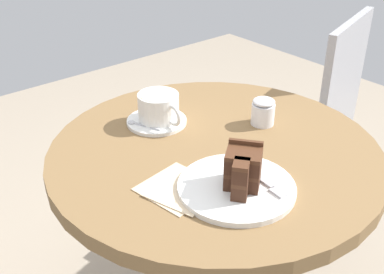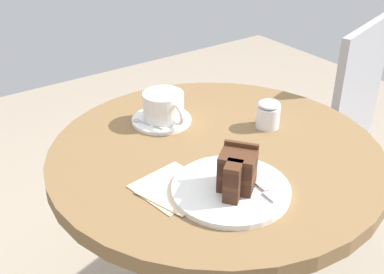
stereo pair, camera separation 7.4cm
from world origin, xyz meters
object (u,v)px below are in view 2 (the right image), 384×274
at_px(cake_plate, 231,189).
at_px(cake_slice, 237,172).
at_px(napkin, 175,188).
at_px(saucer, 162,120).
at_px(fork, 261,187).
at_px(teaspoon, 144,123).
at_px(cafe_chair, 325,123).
at_px(coffee_cup, 164,106).
at_px(sugar_pot, 268,114).

bearing_deg(cake_plate, cake_slice, 30.44).
relative_size(cake_slice, napkin, 0.61).
distance_m(saucer, fork, 0.37).
bearing_deg(cake_plate, teaspoon, -179.81).
relative_size(saucer, cafe_chair, 0.17).
relative_size(saucer, teaspoon, 1.67).
height_order(teaspoon, fork, fork).
bearing_deg(cafe_chair, fork, 12.70).
bearing_deg(coffee_cup, teaspoon, -99.21).
bearing_deg(napkin, cafe_chair, 107.99).
relative_size(coffee_cup, fork, 0.99).
xyz_separation_m(teaspoon, sugar_pot, (0.18, 0.25, 0.02)).
bearing_deg(teaspoon, sugar_pot, -146.59).
relative_size(fork, napkin, 0.83).
relative_size(coffee_cup, cake_slice, 1.34).
bearing_deg(saucer, coffee_cup, 37.90).
distance_m(teaspoon, cake_plate, 0.33).
bearing_deg(coffee_cup, cafe_chair, 89.77).
bearing_deg(coffee_cup, saucer, -142.10).
bearing_deg(saucer, cake_plate, -8.21).
xyz_separation_m(coffee_cup, cafe_chair, (0.00, 0.64, -0.24)).
bearing_deg(coffee_cup, cake_slice, -7.99).
bearing_deg(cake_plate, coffee_cup, 170.88).
height_order(napkin, sugar_pot, sugar_pot).
height_order(napkin, cafe_chair, cafe_chair).
bearing_deg(saucer, fork, -0.36).
distance_m(saucer, cafe_chair, 0.67).
relative_size(cafe_chair, sugar_pot, 12.57).
bearing_deg(coffee_cup, cake_plate, -9.12).
relative_size(coffee_cup, cake_plate, 0.58).
height_order(coffee_cup, cake_plate, coffee_cup).
bearing_deg(cafe_chair, teaspoon, -17.47).
bearing_deg(teaspoon, cafe_chair, -112.28).
relative_size(saucer, cake_plate, 0.63).
xyz_separation_m(fork, sugar_pot, (-0.20, 0.20, 0.02)).
height_order(teaspoon, cafe_chair, cafe_chair).
distance_m(cake_slice, fork, 0.06).
bearing_deg(sugar_pot, fork, -45.77).
xyz_separation_m(coffee_cup, cake_slice, (0.33, -0.05, 0.01)).
bearing_deg(saucer, napkin, -27.02).
bearing_deg(saucer, cake_slice, -7.12).
relative_size(cake_slice, fork, 0.74).
bearing_deg(cake_slice, fork, 55.00).
relative_size(coffee_cup, cafe_chair, 0.16).
height_order(coffee_cup, cafe_chair, cafe_chair).
bearing_deg(napkin, cake_plate, 49.60).
xyz_separation_m(cake_plate, napkin, (-0.07, -0.08, -0.00)).
xyz_separation_m(fork, napkin, (-0.11, -0.13, -0.01)).
xyz_separation_m(teaspoon, fork, (0.37, 0.05, 0.00)).
bearing_deg(cafe_chair, sugar_pot, 3.83).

